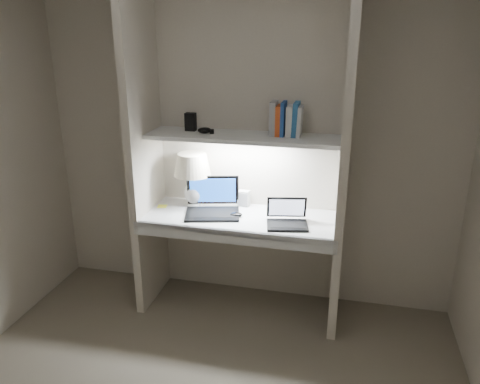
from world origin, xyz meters
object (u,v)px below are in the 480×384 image
(table_lamp, at_px, (193,171))
(speaker, at_px, (244,198))
(laptop_main, at_px, (213,205))
(laptop_netbook, at_px, (287,219))
(book_row, at_px, (286,120))

(table_lamp, height_order, speaker, table_lamp)
(laptop_main, height_order, speaker, laptop_main)
(laptop_netbook, xyz_separation_m, speaker, (-0.38, 0.29, 0.02))
(table_lamp, xyz_separation_m, laptop_netbook, (0.77, -0.21, -0.24))
(speaker, height_order, book_row, book_row)
(laptop_netbook, bearing_deg, speaker, 131.57)
(table_lamp, relative_size, laptop_netbook, 1.28)
(laptop_netbook, height_order, book_row, book_row)
(table_lamp, xyz_separation_m, laptop_main, (0.19, -0.11, -0.22))
(book_row, bearing_deg, speaker, 168.27)
(speaker, bearing_deg, laptop_main, -128.63)
(speaker, distance_m, book_row, 0.73)
(laptop_main, bearing_deg, speaker, 29.71)
(laptop_main, height_order, laptop_netbook, laptop_main)
(laptop_netbook, xyz_separation_m, book_row, (-0.06, 0.22, 0.67))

